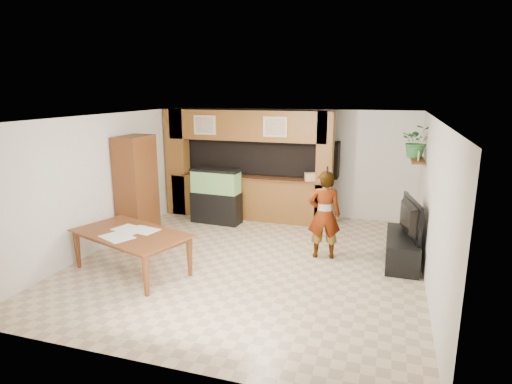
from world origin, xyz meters
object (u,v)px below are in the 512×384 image
(pantry_cabinet, at_px, (137,187))
(person, at_px, (324,215))
(dining_table, at_px, (130,253))
(aquarium, at_px, (216,197))
(television, at_px, (405,217))

(pantry_cabinet, distance_m, person, 3.96)
(dining_table, bearing_deg, person, 47.89)
(aquarium, relative_size, television, 1.07)
(aquarium, relative_size, dining_table, 0.64)
(aquarium, xyz_separation_m, television, (4.13, -1.20, 0.22))
(aquarium, relative_size, person, 0.78)
(pantry_cabinet, distance_m, television, 5.36)
(aquarium, bearing_deg, pantry_cabinet, -128.73)
(television, bearing_deg, person, 86.40)
(aquarium, xyz_separation_m, dining_table, (-0.30, -3.07, -0.27))
(aquarium, height_order, television, aquarium)
(aquarium, distance_m, person, 3.06)
(person, bearing_deg, television, 175.76)
(person, bearing_deg, pantry_cabinet, -12.62)
(pantry_cabinet, height_order, aquarium, pantry_cabinet)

